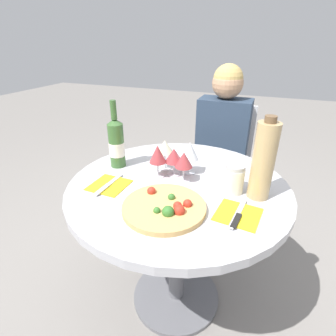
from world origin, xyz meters
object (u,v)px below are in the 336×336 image
object	(u,v)px
chair_behind_diner	(221,169)
dining_table	(178,210)
seated_diner	(218,164)
tall_carafe	(263,161)
wine_bottle	(117,143)
pizza_large	(165,207)

from	to	relation	value
chair_behind_diner	dining_table	bearing A→B (deg)	86.03
seated_diner	tall_carafe	world-z (taller)	seated_diner
wine_bottle	tall_carafe	bearing A→B (deg)	-3.63
dining_table	pizza_large	bearing A→B (deg)	-84.23
dining_table	chair_behind_diner	distance (m)	0.82
seated_diner	wine_bottle	distance (m)	0.79
chair_behind_diner	pizza_large	xyz separation A→B (m)	(-0.04, -1.01, 0.32)
pizza_large	tall_carafe	size ratio (longest dim) A/B	0.95
pizza_large	dining_table	bearing A→B (deg)	95.77
chair_behind_diner	seated_diner	world-z (taller)	seated_diner
chair_behind_diner	wine_bottle	distance (m)	0.94
dining_table	chair_behind_diner	bearing A→B (deg)	86.03
wine_bottle	dining_table	bearing A→B (deg)	-9.51
tall_carafe	chair_behind_diner	bearing A→B (deg)	108.98
wine_bottle	pizza_large	bearing A→B (deg)	-36.63
seated_diner	wine_bottle	size ratio (longest dim) A/B	3.63
dining_table	wine_bottle	size ratio (longest dim) A/B	2.97
pizza_large	seated_diner	bearing A→B (deg)	87.71
tall_carafe	dining_table	bearing A→B (deg)	-177.63
pizza_large	wine_bottle	world-z (taller)	wine_bottle
chair_behind_diner	wine_bottle	world-z (taller)	wine_bottle
chair_behind_diner	pizza_large	bearing A→B (deg)	88.01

